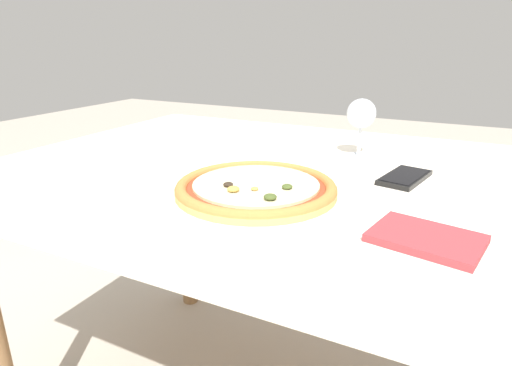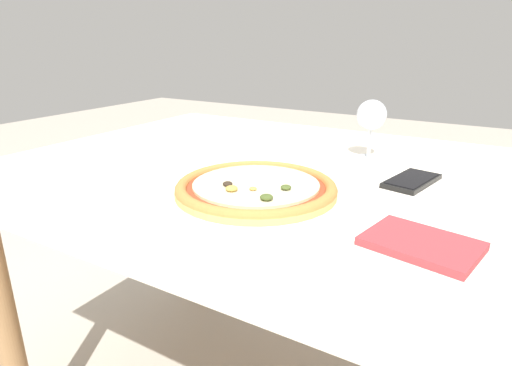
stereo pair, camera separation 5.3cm
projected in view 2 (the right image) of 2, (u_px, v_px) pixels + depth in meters
The scene contains 6 objects.
dining_table at pixel (271, 205), 1.00m from camera, with size 1.26×0.99×0.75m.
pizza_plate at pixel (256, 190), 0.79m from camera, with size 0.32×0.32×0.04m.
fork at pixel (132, 143), 1.20m from camera, with size 0.06×0.17×0.00m.
wine_glass_far_left at pixel (371, 117), 1.01m from camera, with size 0.07×0.07×0.14m.
cell_phone at pixel (412, 181), 0.87m from camera, with size 0.10×0.16×0.01m.
napkin_folded at pixel (421, 244), 0.60m from camera, with size 0.17×0.14×0.01m.
Camera 2 is at (0.45, -0.82, 1.03)m, focal length 30.00 mm.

